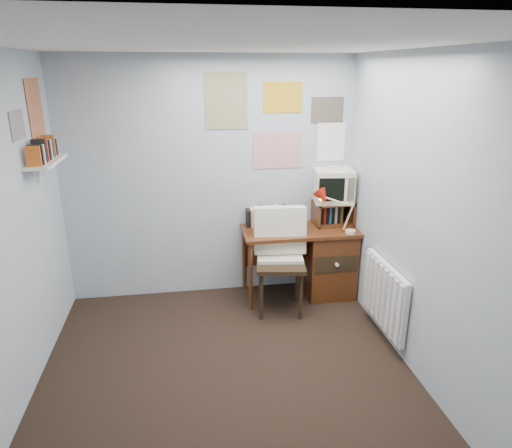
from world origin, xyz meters
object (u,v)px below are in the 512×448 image
Objects in this scene: tv_riser at (333,213)px; wall_shelf at (46,162)px; desk at (323,259)px; desk_chair at (280,264)px; radiator at (385,295)px; desk_lamp at (352,215)px; crt_tv at (333,184)px.

tv_riser is 2.83m from wall_shelf.
desk is 3.00× the size of tv_riser.
desk is at bearing 37.82° from desk_chair.
radiator is at bearing -72.76° from desk.
radiator is at bearing -86.21° from desk_lamp.
desk_chair is at bearing 142.96° from radiator.
desk is at bearing -137.04° from tv_riser.
desk_lamp is 0.49× the size of radiator.
desk_chair is 0.88m from desk_lamp.
desk_chair is 1.27× the size of radiator.
radiator is (0.08, -0.73, -0.54)m from desk_lamp.
desk is 0.97m from radiator.
crt_tv is 0.64× the size of wall_shelf.
desk is 1.50× the size of radiator.
tv_riser is at bearing -59.65° from crt_tv.
desk_chair is at bearing 2.11° from wall_shelf.
radiator is 3.15m from wall_shelf.
crt_tv is 1.33m from radiator.
desk_chair is at bearing -150.55° from desk.
wall_shelf reaches higher than radiator.
crt_tv reaches higher than desk_chair.
desk_chair is 2.56× the size of crt_tv.
wall_shelf is at bearing -169.51° from desk_chair.
radiator is at bearing -80.72° from tv_riser.
crt_tv is 0.50× the size of radiator.
desk_chair reaches higher than desk.
desk_chair reaches higher than radiator.
desk_chair is at bearing -147.76° from tv_riser.
crt_tv is at bearing 104.38° from desk_lamp.
desk_lamp is 0.42m from crt_tv.
radiator is (0.83, -0.62, -0.09)m from desk_chair.
desk_chair is 1.04m from crt_tv.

